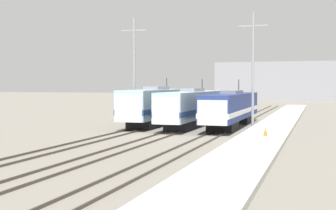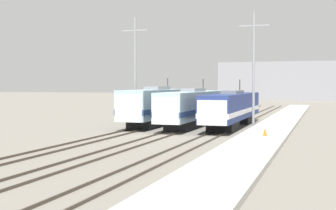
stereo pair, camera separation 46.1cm
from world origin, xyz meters
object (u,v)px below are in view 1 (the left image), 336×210
locomotive_far_left (155,106)px  locomotive_center (192,107)px  locomotive_far_right (231,108)px  traffic_cone (265,132)px  catenary_tower_left (134,68)px  catenary_tower_right (253,66)px

locomotive_far_left → locomotive_center: size_ratio=0.86×
locomotive_center → locomotive_far_right: 4.24m
traffic_cone → catenary_tower_left: bearing=145.2°
locomotive_far_right → catenary_tower_right: (2.19, 0.74, 4.46)m
locomotive_far_left → traffic_cone: 16.58m
locomotive_far_left → locomotive_far_right: (8.40, 0.59, -0.20)m
locomotive_far_right → catenary_tower_left: size_ratio=1.60×
locomotive_far_left → locomotive_center: (4.20, 0.06, -0.09)m
catenary_tower_right → locomotive_center: bearing=-168.7°
locomotive_far_left → traffic_cone: size_ratio=25.37×
locomotive_far_right → traffic_cone: locomotive_far_right is taller
locomotive_far_left → catenary_tower_left: (-3.04, 1.33, 4.27)m
locomotive_center → traffic_cone: size_ratio=29.52×
locomotive_center → traffic_cone: (8.97, -10.00, -1.48)m
locomotive_far_left → locomotive_center: locomotive_far_left is taller
locomotive_far_right → catenary_tower_right: catenary_tower_right is taller
locomotive_center → locomotive_far_right: size_ratio=0.98×
locomotive_center → traffic_cone: 13.52m
locomotive_center → traffic_cone: bearing=-48.1°
locomotive_center → locomotive_far_left: bearing=-179.1°
catenary_tower_right → traffic_cone: size_ratio=18.93×
locomotive_far_right → traffic_cone: 11.64m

